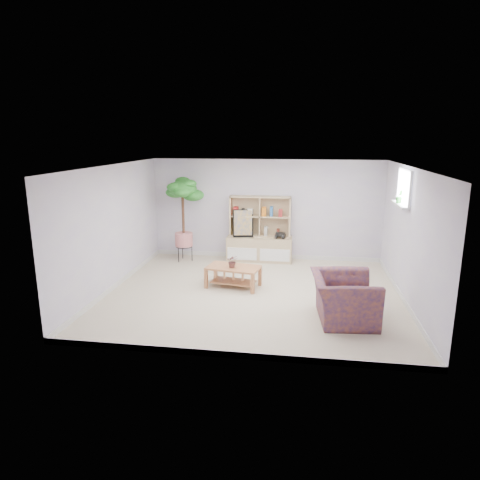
# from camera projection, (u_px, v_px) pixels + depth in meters

# --- Properties ---
(floor) EXTENTS (5.50, 5.00, 0.01)m
(floor) POSITION_uv_depth(u_px,v_px,m) (254.00, 293.00, 8.18)
(floor) COLOR beige
(floor) RESTS_ON ground
(ceiling) EXTENTS (5.50, 5.00, 0.01)m
(ceiling) POSITION_uv_depth(u_px,v_px,m) (255.00, 166.00, 7.61)
(ceiling) COLOR white
(ceiling) RESTS_ON walls
(walls) EXTENTS (5.51, 5.01, 2.40)m
(walls) POSITION_uv_depth(u_px,v_px,m) (254.00, 232.00, 7.90)
(walls) COLOR silver
(walls) RESTS_ON floor
(baseboard) EXTENTS (5.50, 5.00, 0.10)m
(baseboard) POSITION_uv_depth(u_px,v_px,m) (254.00, 291.00, 8.17)
(baseboard) COLOR silver
(baseboard) RESTS_ON floor
(window) EXTENTS (0.10, 0.98, 0.68)m
(window) POSITION_uv_depth(u_px,v_px,m) (405.00, 188.00, 7.90)
(window) COLOR #CFE5FF
(window) RESTS_ON walls
(window_sill) EXTENTS (0.14, 1.00, 0.04)m
(window_sill) POSITION_uv_depth(u_px,v_px,m) (400.00, 205.00, 7.98)
(window_sill) COLOR silver
(window_sill) RESTS_ON walls
(storage_unit) EXTENTS (1.55, 0.52, 1.55)m
(storage_unit) POSITION_uv_depth(u_px,v_px,m) (260.00, 229.00, 10.17)
(storage_unit) COLOR tan
(storage_unit) RESTS_ON floor
(poster) EXTENTS (0.49, 0.19, 0.66)m
(poster) POSITION_uv_depth(u_px,v_px,m) (243.00, 223.00, 10.14)
(poster) COLOR yellow
(poster) RESTS_ON storage_unit
(toy_truck) EXTENTS (0.34, 0.26, 0.17)m
(toy_truck) POSITION_uv_depth(u_px,v_px,m) (280.00, 235.00, 10.04)
(toy_truck) COLOR black
(toy_truck) RESTS_ON storage_unit
(coffee_table) EXTENTS (1.11, 0.74, 0.42)m
(coffee_table) POSITION_uv_depth(u_px,v_px,m) (233.00, 277.00, 8.48)
(coffee_table) COLOR #9D5E38
(coffee_table) RESTS_ON floor
(table_plant) EXTENTS (0.24, 0.21, 0.26)m
(table_plant) POSITION_uv_depth(u_px,v_px,m) (233.00, 261.00, 8.34)
(table_plant) COLOR #195916
(table_plant) RESTS_ON coffee_table
(floor_tree) EXTENTS (0.75, 0.75, 2.00)m
(floor_tree) POSITION_uv_depth(u_px,v_px,m) (183.00, 220.00, 10.11)
(floor_tree) COLOR #14711E
(floor_tree) RESTS_ON floor
(armchair) EXTENTS (1.10, 1.23, 0.85)m
(armchair) POSITION_uv_depth(u_px,v_px,m) (344.00, 295.00, 6.90)
(armchair) COLOR navy
(armchair) RESTS_ON floor
(sill_plant) EXTENTS (0.15, 0.12, 0.25)m
(sill_plant) POSITION_uv_depth(u_px,v_px,m) (400.00, 196.00, 8.01)
(sill_plant) COLOR #14711E
(sill_plant) RESTS_ON window_sill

